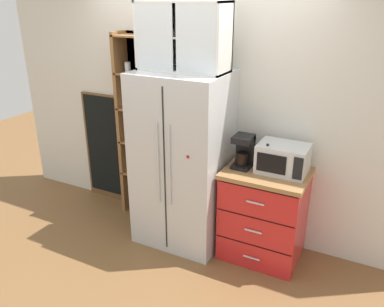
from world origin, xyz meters
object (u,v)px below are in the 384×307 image
(refrigerator, at_px, (183,160))
(bottle_cobalt, at_px, (267,160))
(mug_charcoal, at_px, (268,166))
(chalkboard_menu, at_px, (106,148))
(mug_cream, at_px, (268,166))
(coffee_maker, at_px, (244,151))
(microwave, at_px, (283,158))

(refrigerator, distance_m, bottle_cobalt, 0.85)
(mug_charcoal, relative_size, chalkboard_menu, 0.09)
(mug_cream, xyz_separation_m, chalkboard_menu, (-2.07, 0.24, -0.28))
(refrigerator, relative_size, mug_cream, 14.57)
(refrigerator, distance_m, coffee_maker, 0.63)
(microwave, relative_size, coffee_maker, 1.42)
(chalkboard_menu, bearing_deg, coffee_maker, -7.91)
(mug_charcoal, bearing_deg, microwave, 15.40)
(coffee_maker, relative_size, bottle_cobalt, 1.12)
(mug_charcoal, bearing_deg, refrigerator, -174.57)
(bottle_cobalt, bearing_deg, mug_cream, 88.29)
(bottle_cobalt, distance_m, chalkboard_menu, 2.12)
(mug_cream, bearing_deg, bottle_cobalt, -91.71)
(refrigerator, bearing_deg, bottle_cobalt, 1.57)
(refrigerator, height_order, microwave, refrigerator)
(microwave, height_order, coffee_maker, coffee_maker)
(mug_cream, height_order, bottle_cobalt, bottle_cobalt)
(coffee_maker, relative_size, chalkboard_menu, 0.23)
(microwave, height_order, mug_charcoal, microwave)
(refrigerator, bearing_deg, chalkboard_menu, 165.22)
(chalkboard_menu, bearing_deg, bottle_cobalt, -8.32)
(coffee_maker, bearing_deg, bottle_cobalt, -11.55)
(mug_cream, height_order, chalkboard_menu, chalkboard_menu)
(microwave, height_order, chalkboard_menu, chalkboard_menu)
(microwave, relative_size, bottle_cobalt, 1.59)
(microwave, distance_m, coffee_maker, 0.36)
(microwave, relative_size, mug_charcoal, 3.85)
(mug_charcoal, height_order, bottle_cobalt, bottle_cobalt)
(refrigerator, relative_size, coffee_maker, 5.64)
(refrigerator, height_order, coffee_maker, refrigerator)
(mug_charcoal, xyz_separation_m, mug_cream, (0.00, 0.00, -0.00))
(refrigerator, xyz_separation_m, coffee_maker, (0.60, 0.07, 0.18))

